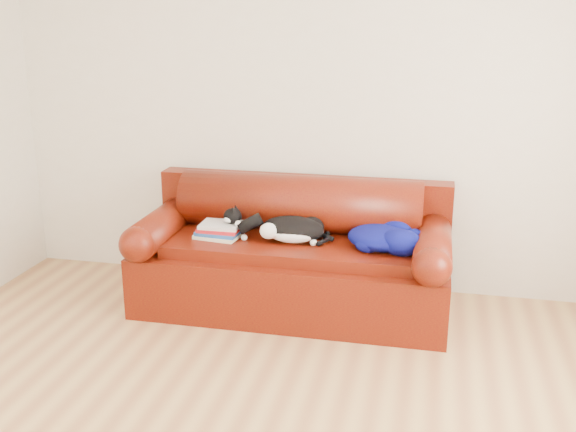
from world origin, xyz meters
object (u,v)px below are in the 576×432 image
sofa_base (293,275)px  blanket (384,237)px  book_stack (220,230)px  cat (292,230)px

sofa_base → blanket: 0.70m
blanket → book_stack: bearing=-178.1°
sofa_base → cat: cat is taller
cat → blanket: (0.61, 0.03, -0.01)m
book_stack → cat: bearing=0.6°
cat → sofa_base: bearing=74.3°
cat → blanket: size_ratio=1.08×
book_stack → cat: (0.50, 0.00, 0.04)m
book_stack → blanket: blanket is taller
cat → blanket: bearing=-19.3°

